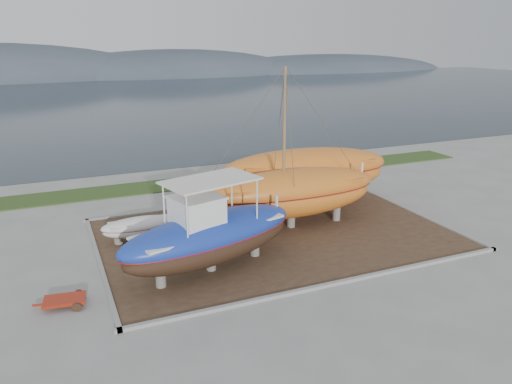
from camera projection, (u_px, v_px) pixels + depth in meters
name	position (u px, v px, depth m)	size (l,w,h in m)	color
ground	(312.00, 265.00, 23.22)	(140.00, 140.00, 0.00)	gray
dirt_patch	(275.00, 235.00, 26.72)	(18.00, 12.00, 0.06)	#422D1E
curb_frame	(275.00, 234.00, 26.71)	(18.60, 12.60, 0.15)	gray
grass_strip	(209.00, 180.00, 36.81)	(44.00, 3.00, 0.08)	#284219
sea	(109.00, 100.00, 84.65)	(260.00, 100.00, 0.04)	#16242D
mountain_ridge	(81.00, 77.00, 132.92)	(200.00, 36.00, 20.00)	#333D49
blue_caique	(210.00, 226.00, 22.01)	(8.82, 2.76, 4.24)	#1A37A5
white_dinghy	(140.00, 229.00, 25.80)	(3.94, 1.48, 1.18)	white
orange_sailboat	(293.00, 150.00, 26.48)	(10.00, 2.95, 8.69)	orange
orange_bare_hull	(306.00, 178.00, 30.88)	(10.70, 3.21, 3.51)	orange
red_trailer	(65.00, 302.00, 19.63)	(2.37, 1.19, 0.34)	#A82712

